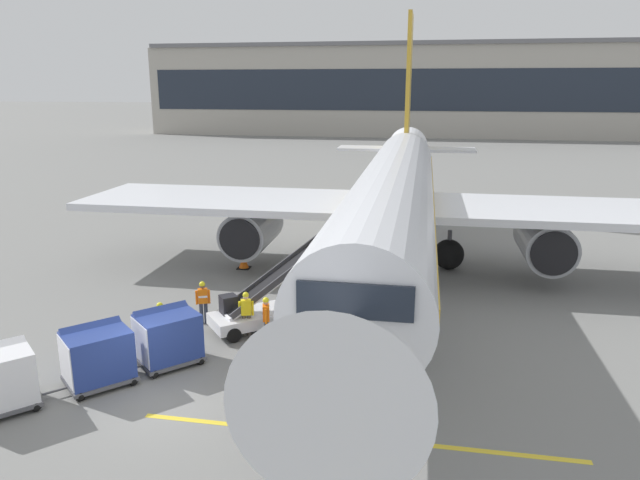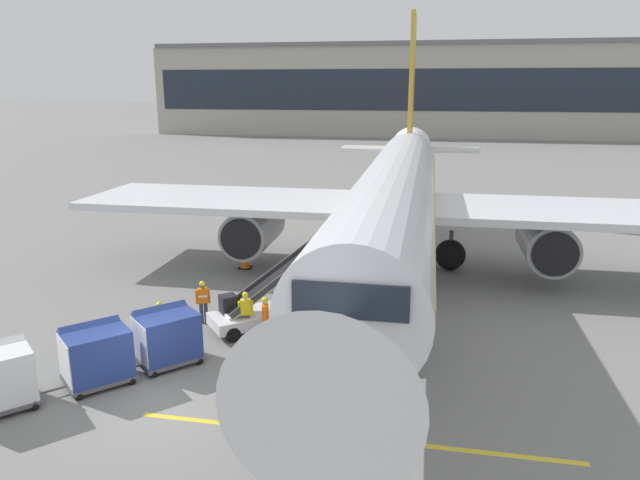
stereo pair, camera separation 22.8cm
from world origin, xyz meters
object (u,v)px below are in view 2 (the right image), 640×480
baggage_cart_lead (166,335)px  safety_cone_engine_keepout (245,262)px  ground_crew_marshaller (246,311)px  ground_crew_wingwalker (203,299)px  ground_crew_by_loader (265,316)px  belt_loader (260,305)px  baggage_cart_second (96,354)px  ground_crew_by_carts (160,322)px  parked_airplane (395,197)px

baggage_cart_lead → safety_cone_engine_keepout: size_ratio=3.57×
ground_crew_marshaller → safety_cone_engine_keepout: 8.60m
ground_crew_wingwalker → safety_cone_engine_keepout: bearing=95.3°
ground_crew_by_loader → belt_loader: bearing=114.9°
belt_loader → baggage_cart_lead: (-2.22, -3.52, 0.07)m
baggage_cart_second → ground_crew_by_carts: size_ratio=1.46×
parked_airplane → baggage_cart_second: bearing=-121.6°
ground_crew_marshaller → baggage_cart_second: bearing=-128.2°
safety_cone_engine_keepout → baggage_cart_second: bearing=-93.5°
parked_airplane → baggage_cart_lead: 13.84m
baggage_cart_second → ground_crew_by_carts: baggage_cart_second is taller
belt_loader → ground_crew_by_loader: belt_loader is taller
ground_crew_marshaller → ground_crew_by_loader: bearing=-24.2°
belt_loader → ground_crew_by_carts: bearing=-140.4°
ground_crew_by_carts → baggage_cart_second: bearing=-106.1°
baggage_cart_second → ground_crew_marshaller: size_ratio=1.46×
ground_crew_by_loader → safety_cone_engine_keepout: ground_crew_by_loader is taller
ground_crew_marshaller → ground_crew_by_carts: bearing=-149.1°
baggage_cart_second → safety_cone_engine_keepout: (0.76, 12.54, -0.65)m
parked_airplane → safety_cone_engine_keepout: parked_airplane is taller
parked_airplane → belt_loader: 9.83m
belt_loader → safety_cone_engine_keepout: bearing=112.5°
baggage_cart_second → ground_crew_marshaller: (3.47, 4.40, -0.00)m
ground_crew_wingwalker → ground_crew_marshaller: bearing=-22.9°
belt_loader → ground_crew_by_loader: bearing=-65.1°
ground_crew_by_loader → ground_crew_marshaller: 0.96m
ground_crew_wingwalker → safety_cone_engine_keepout: (-0.67, 7.28, -0.65)m
baggage_cart_lead → ground_crew_marshaller: 3.28m
ground_crew_by_carts → baggage_cart_lead: bearing=-55.7°
parked_airplane → ground_crew_by_loader: size_ratio=23.77×
safety_cone_engine_keepout → ground_crew_wingwalker: bearing=-84.7°
parked_airplane → baggage_cart_second: parked_airplane is taller
baggage_cart_second → parked_airplane: bearing=58.4°
baggage_cart_lead → belt_loader: bearing=57.7°
parked_airplane → safety_cone_engine_keepout: (-7.53, -0.95, -3.47)m
baggage_cart_second → ground_crew_marshaller: 5.60m
belt_loader → ground_crew_wingwalker: size_ratio=2.70×
baggage_cart_second → ground_crew_by_loader: bearing=42.7°
ground_crew_by_loader → ground_crew_marshaller: same height
ground_crew_by_loader → ground_crew_by_carts: same height
ground_crew_by_loader → baggage_cart_lead: bearing=-141.0°
belt_loader → parked_airplane: bearing=61.2°
belt_loader → ground_crew_marshaller: 0.91m
ground_crew_marshaller → belt_loader: bearing=70.7°
belt_loader → baggage_cart_second: belt_loader is taller
baggage_cart_second → safety_cone_engine_keepout: size_ratio=3.57×
ground_crew_by_loader → safety_cone_engine_keepout: (-3.59, 8.53, -0.65)m
parked_airplane → ground_crew_by_loader: 10.65m
baggage_cart_lead → safety_cone_engine_keepout: (-0.79, 10.80, -0.65)m
parked_airplane → ground_crew_wingwalker: (-6.86, -8.23, -2.82)m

